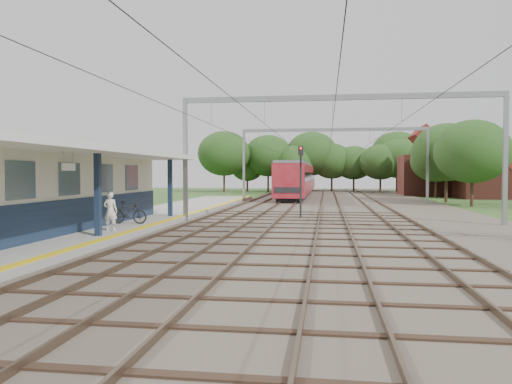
{
  "coord_description": "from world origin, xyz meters",
  "views": [
    {
      "loc": [
        2.91,
        -12.25,
        2.78
      ],
      "look_at": [
        -1.52,
        18.79,
        1.6
      ],
      "focal_mm": 35.0,
      "sensor_mm": 36.0,
      "label": 1
    }
  ],
  "objects_px": {
    "person": "(110,211)",
    "bicycle": "(129,213)",
    "train": "(299,178)",
    "signal_post": "(301,173)"
  },
  "relations": [
    {
      "from": "bicycle",
      "to": "signal_post",
      "type": "xyz_separation_m",
      "value": [
        7.86,
        7.16,
        1.89
      ]
    },
    {
      "from": "person",
      "to": "signal_post",
      "type": "relative_size",
      "value": 0.38
    },
    {
      "from": "train",
      "to": "signal_post",
      "type": "height_order",
      "value": "signal_post"
    },
    {
      "from": "person",
      "to": "bicycle",
      "type": "relative_size",
      "value": 0.93
    },
    {
      "from": "person",
      "to": "signal_post",
      "type": "xyz_separation_m",
      "value": [
        7.51,
        9.97,
        1.6
      ]
    },
    {
      "from": "bicycle",
      "to": "signal_post",
      "type": "relative_size",
      "value": 0.41
    },
    {
      "from": "person",
      "to": "signal_post",
      "type": "distance_m",
      "value": 12.59
    },
    {
      "from": "person",
      "to": "train",
      "type": "bearing_deg",
      "value": -99.84
    },
    {
      "from": "bicycle",
      "to": "train",
      "type": "bearing_deg",
      "value": -9.13
    },
    {
      "from": "person",
      "to": "bicycle",
      "type": "xyz_separation_m",
      "value": [
        -0.35,
        2.82,
        -0.29
      ]
    }
  ]
}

